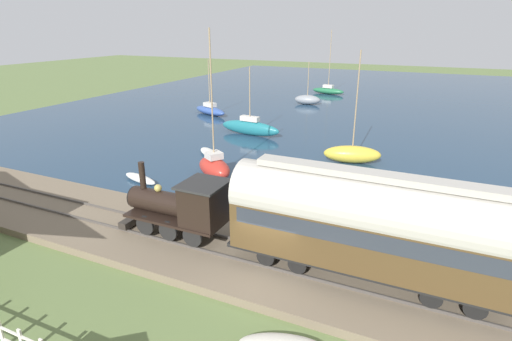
{
  "coord_description": "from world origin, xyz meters",
  "views": [
    {
      "loc": [
        -12.73,
        -5.34,
        9.66
      ],
      "look_at": [
        8.45,
        4.4,
        1.2
      ],
      "focal_mm": 28.0,
      "sensor_mm": 36.0,
      "label": 1
    }
  ],
  "objects_px": {
    "rowboat_mid_harbor": "(292,174)",
    "rowboat_far_out": "(436,213)",
    "sailboat_yellow": "(352,154)",
    "sailboat_green": "(328,90)",
    "steam_locomotive": "(183,205)",
    "rowboat_off_pier": "(209,153)",
    "sailboat_gray": "(307,100)",
    "sailboat_blue": "(210,110)",
    "sailboat_teal": "(250,127)",
    "rowboat_near_shore": "(140,179)",
    "passenger_coach": "(369,223)",
    "sailboat_red": "(214,166)"
  },
  "relations": [
    {
      "from": "sailboat_red",
      "to": "rowboat_near_shore",
      "type": "height_order",
      "value": "sailboat_red"
    },
    {
      "from": "sailboat_blue",
      "to": "rowboat_far_out",
      "type": "distance_m",
      "value": 30.29
    },
    {
      "from": "sailboat_gray",
      "to": "sailboat_teal",
      "type": "distance_m",
      "value": 17.16
    },
    {
      "from": "sailboat_green",
      "to": "rowboat_mid_harbor",
      "type": "bearing_deg",
      "value": -158.94
    },
    {
      "from": "steam_locomotive",
      "to": "rowboat_mid_harbor",
      "type": "distance_m",
      "value": 10.54
    },
    {
      "from": "sailboat_gray",
      "to": "rowboat_near_shore",
      "type": "relative_size",
      "value": 1.77
    },
    {
      "from": "rowboat_mid_harbor",
      "to": "rowboat_far_out",
      "type": "height_order",
      "value": "rowboat_far_out"
    },
    {
      "from": "sailboat_gray",
      "to": "rowboat_off_pier",
      "type": "xyz_separation_m",
      "value": [
        -24.27,
        0.29,
        -0.41
      ]
    },
    {
      "from": "steam_locomotive",
      "to": "rowboat_near_shore",
      "type": "height_order",
      "value": "steam_locomotive"
    },
    {
      "from": "passenger_coach",
      "to": "rowboat_far_out",
      "type": "relative_size",
      "value": 4.94
    },
    {
      "from": "steam_locomotive",
      "to": "sailboat_gray",
      "type": "bearing_deg",
      "value": 8.99
    },
    {
      "from": "rowboat_mid_harbor",
      "to": "rowboat_near_shore",
      "type": "bearing_deg",
      "value": 155.76
    },
    {
      "from": "sailboat_green",
      "to": "rowboat_mid_harbor",
      "type": "xyz_separation_m",
      "value": [
        -35.74,
        -7.13,
        -0.31
      ]
    },
    {
      "from": "sailboat_gray",
      "to": "sailboat_teal",
      "type": "relative_size",
      "value": 0.87
    },
    {
      "from": "sailboat_blue",
      "to": "sailboat_teal",
      "type": "height_order",
      "value": "sailboat_teal"
    },
    {
      "from": "steam_locomotive",
      "to": "rowboat_far_out",
      "type": "distance_m",
      "value": 13.34
    },
    {
      "from": "sailboat_blue",
      "to": "sailboat_gray",
      "type": "bearing_deg",
      "value": -15.22
    },
    {
      "from": "sailboat_teal",
      "to": "rowboat_near_shore",
      "type": "relative_size",
      "value": 2.04
    },
    {
      "from": "passenger_coach",
      "to": "rowboat_far_out",
      "type": "distance_m",
      "value": 8.7
    },
    {
      "from": "sailboat_red",
      "to": "sailboat_teal",
      "type": "distance_m",
      "value": 11.39
    },
    {
      "from": "sailboat_gray",
      "to": "sailboat_blue",
      "type": "bearing_deg",
      "value": 137.5
    },
    {
      "from": "sailboat_gray",
      "to": "rowboat_mid_harbor",
      "type": "height_order",
      "value": "sailboat_gray"
    },
    {
      "from": "rowboat_off_pier",
      "to": "rowboat_near_shore",
      "type": "bearing_deg",
      "value": -151.38
    },
    {
      "from": "sailboat_yellow",
      "to": "sailboat_green",
      "type": "distance_m",
      "value": 32.39
    },
    {
      "from": "rowboat_far_out",
      "to": "rowboat_off_pier",
      "type": "distance_m",
      "value": 17.18
    },
    {
      "from": "sailboat_teal",
      "to": "rowboat_near_shore",
      "type": "bearing_deg",
      "value": -179.89
    },
    {
      "from": "sailboat_red",
      "to": "rowboat_mid_harbor",
      "type": "distance_m",
      "value": 5.26
    },
    {
      "from": "steam_locomotive",
      "to": "sailboat_teal",
      "type": "xyz_separation_m",
      "value": [
        19.36,
        5.91,
        -1.3
      ]
    },
    {
      "from": "sailboat_yellow",
      "to": "rowboat_near_shore",
      "type": "height_order",
      "value": "sailboat_yellow"
    },
    {
      "from": "rowboat_far_out",
      "to": "rowboat_near_shore",
      "type": "relative_size",
      "value": 0.71
    },
    {
      "from": "sailboat_green",
      "to": "rowboat_mid_harbor",
      "type": "relative_size",
      "value": 3.06
    },
    {
      "from": "sailboat_yellow",
      "to": "rowboat_off_pier",
      "type": "xyz_separation_m",
      "value": [
        -2.98,
        10.59,
        -0.46
      ]
    },
    {
      "from": "sailboat_blue",
      "to": "rowboat_far_out",
      "type": "xyz_separation_m",
      "value": [
        -17.71,
        -24.57,
        -0.27
      ]
    },
    {
      "from": "sailboat_teal",
      "to": "rowboat_off_pier",
      "type": "relative_size",
      "value": 2.12
    },
    {
      "from": "sailboat_blue",
      "to": "rowboat_off_pier",
      "type": "height_order",
      "value": "sailboat_blue"
    },
    {
      "from": "sailboat_green",
      "to": "rowboat_far_out",
      "type": "relative_size",
      "value": 4.19
    },
    {
      "from": "sailboat_yellow",
      "to": "sailboat_red",
      "type": "bearing_deg",
      "value": 116.48
    },
    {
      "from": "passenger_coach",
      "to": "sailboat_blue",
      "type": "bearing_deg",
      "value": 40.81
    },
    {
      "from": "sailboat_teal",
      "to": "sailboat_green",
      "type": "bearing_deg",
      "value": 4.89
    },
    {
      "from": "steam_locomotive",
      "to": "rowboat_off_pier",
      "type": "bearing_deg",
      "value": 26.36
    },
    {
      "from": "steam_locomotive",
      "to": "sailboat_red",
      "type": "relative_size",
      "value": 0.55
    },
    {
      "from": "sailboat_red",
      "to": "sailboat_teal",
      "type": "xyz_separation_m",
      "value": [
        11.08,
        2.63,
        -0.03
      ]
    },
    {
      "from": "rowboat_mid_harbor",
      "to": "rowboat_far_out",
      "type": "xyz_separation_m",
      "value": [
        -2.33,
        -9.0,
        0.02
      ]
    },
    {
      "from": "rowboat_off_pier",
      "to": "passenger_coach",
      "type": "bearing_deg",
      "value": -92.27
    },
    {
      "from": "sailboat_yellow",
      "to": "rowboat_mid_harbor",
      "type": "bearing_deg",
      "value": 133.98
    },
    {
      "from": "passenger_coach",
      "to": "rowboat_off_pier",
      "type": "xyz_separation_m",
      "value": [
        12.25,
        14.22,
        -2.67
      ]
    },
    {
      "from": "rowboat_near_shore",
      "to": "sailboat_teal",
      "type": "bearing_deg",
      "value": 8.38
    },
    {
      "from": "rowboat_far_out",
      "to": "rowboat_mid_harbor",
      "type": "bearing_deg",
      "value": 87.24
    },
    {
      "from": "sailboat_blue",
      "to": "rowboat_mid_harbor",
      "type": "bearing_deg",
      "value": -112.76
    },
    {
      "from": "sailboat_blue",
      "to": "sailboat_gray",
      "type": "xyz_separation_m",
      "value": [
        10.87,
        -8.22,
        0.08
      ]
    }
  ]
}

